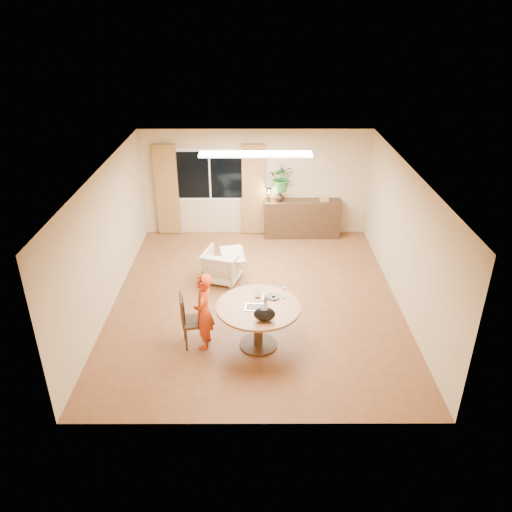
{
  "coord_description": "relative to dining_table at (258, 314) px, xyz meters",
  "views": [
    {
      "loc": [
        -0.01,
        -8.34,
        5.16
      ],
      "look_at": [
        0.01,
        -0.2,
        1.05
      ],
      "focal_mm": 35.0,
      "sensor_mm": 36.0,
      "label": 1
    }
  ],
  "objects": [
    {
      "name": "wine_glass",
      "position": [
        0.44,
        0.23,
        0.28
      ],
      "size": [
        0.09,
        0.09,
        0.22
      ],
      "primitive_type": null,
      "rotation": [
        0.0,
        0.0,
        0.27
      ],
      "color": "white",
      "rests_on": "dining_table"
    },
    {
      "name": "wall_left",
      "position": [
        -2.79,
        1.47,
        0.68
      ],
      "size": [
        0.0,
        6.5,
        6.5
      ],
      "primitive_type": "plane",
      "rotation": [
        1.57,
        0.0,
        1.57
      ],
      "color": "tan",
      "rests_on": "floor"
    },
    {
      "name": "ceiling_panel",
      "position": [
        -0.04,
        2.67,
        1.94
      ],
      "size": [
        2.2,
        0.35,
        0.05
      ],
      "primitive_type": "cube",
      "color": "white",
      "rests_on": "ceiling"
    },
    {
      "name": "sideboard",
      "position": [
        1.1,
        4.48,
        -0.16
      ],
      "size": [
        1.85,
        0.45,
        0.92
      ],
      "primitive_type": "cube",
      "color": "#301E10",
      "rests_on": "floor"
    },
    {
      "name": "tumbler",
      "position": [
        -0.01,
        0.25,
        0.23
      ],
      "size": [
        0.08,
        0.08,
        0.12
      ],
      "primitive_type": null,
      "rotation": [
        0.0,
        0.0,
        -0.01
      ],
      "color": "white",
      "rests_on": "dining_table"
    },
    {
      "name": "handbag",
      "position": [
        0.09,
        -0.42,
        0.28
      ],
      "size": [
        0.39,
        0.3,
        0.23
      ],
      "primitive_type": null,
      "rotation": [
        0.0,
        0.0,
        0.33
      ],
      "color": "black",
      "rests_on": "dining_table"
    },
    {
      "name": "desk_lamp",
      "position": [
        0.28,
        4.43,
        0.48
      ],
      "size": [
        0.18,
        0.18,
        0.35
      ],
      "primitive_type": null,
      "rotation": [
        0.0,
        0.0,
        0.25
      ],
      "color": "black",
      "rests_on": "sideboard"
    },
    {
      "name": "bouquet",
      "position": [
        0.59,
        4.48,
        0.88
      ],
      "size": [
        0.66,
        0.59,
        0.66
      ],
      "primitive_type": "imported",
      "rotation": [
        0.0,
        0.0,
        -0.14
      ],
      "color": "#335D23",
      "rests_on": "vase"
    },
    {
      "name": "curtain_right",
      "position": [
        -0.09,
        4.63,
        0.52
      ],
      "size": [
        0.55,
        0.08,
        2.25
      ],
      "primitive_type": "cube",
      "color": "brown",
      "rests_on": "wall_back"
    },
    {
      "name": "pot_lid",
      "position": [
        0.25,
        0.26,
        0.19
      ],
      "size": [
        0.28,
        0.28,
        0.04
      ],
      "primitive_type": null,
      "rotation": [
        0.0,
        0.0,
        -0.2
      ],
      "color": "white",
      "rests_on": "dining_table"
    },
    {
      "name": "child",
      "position": [
        -0.9,
        0.02,
        0.05
      ],
      "size": [
        0.53,
        0.38,
        1.35
      ],
      "primitive_type": "imported",
      "rotation": [
        0.0,
        0.0,
        -1.68
      ],
      "color": "red",
      "rests_on": "floor"
    },
    {
      "name": "ceiling",
      "position": [
        -0.04,
        1.47,
        1.98
      ],
      "size": [
        6.5,
        6.5,
        0.0
      ],
      "primitive_type": "plane",
      "rotation": [
        3.14,
        0.0,
        0.0
      ],
      "color": "white",
      "rests_on": "wall_back"
    },
    {
      "name": "dining_table",
      "position": [
        0.0,
        0.0,
        0.0
      ],
      "size": [
        1.39,
        1.39,
        0.79
      ],
      "color": "brown",
      "rests_on": "floor"
    },
    {
      "name": "vase",
      "position": [
        0.53,
        4.48,
        0.43
      ],
      "size": [
        0.29,
        0.29,
        0.25
      ],
      "primitive_type": "imported",
      "rotation": [
        0.0,
        0.0,
        0.23
      ],
      "color": "black",
      "rests_on": "sideboard"
    },
    {
      "name": "armchair",
      "position": [
        -0.73,
        2.25,
        -0.28
      ],
      "size": [
        0.9,
        0.92,
        0.67
      ],
      "primitive_type": "imported",
      "rotation": [
        0.0,
        0.0,
        2.85
      ],
      "color": "beige",
      "rests_on": "floor"
    },
    {
      "name": "throw",
      "position": [
        -0.51,
        2.22,
        0.07
      ],
      "size": [
        0.56,
        0.63,
        0.03
      ],
      "primitive_type": null,
      "rotation": [
        0.0,
        0.0,
        0.22
      ],
      "color": "beige",
      "rests_on": "armchair"
    },
    {
      "name": "book_stack",
      "position": [
        1.62,
        4.48,
        0.35
      ],
      "size": [
        0.23,
        0.18,
        0.09
      ],
      "primitive_type": null,
      "rotation": [
        0.0,
        0.0,
        -0.05
      ],
      "color": "olive",
      "rests_on": "sideboard"
    },
    {
      "name": "floor",
      "position": [
        -0.04,
        1.47,
        -0.62
      ],
      "size": [
        6.5,
        6.5,
        0.0
      ],
      "primitive_type": "plane",
      "color": "brown",
      "rests_on": "ground"
    },
    {
      "name": "curtain_left",
      "position": [
        -2.19,
        4.63,
        0.52
      ],
      "size": [
        0.55,
        0.08,
        2.25
      ],
      "primitive_type": "cube",
      "color": "brown",
      "rests_on": "wall_back"
    },
    {
      "name": "dining_chair",
      "position": [
        -1.06,
        0.06,
        -0.14
      ],
      "size": [
        0.54,
        0.51,
        0.96
      ],
      "primitive_type": null,
      "rotation": [
        0.0,
        0.0,
        0.21
      ],
      "color": "#301E10",
      "rests_on": "floor"
    },
    {
      "name": "wall_back",
      "position": [
        -0.04,
        4.72,
        0.68
      ],
      "size": [
        5.5,
        0.0,
        5.5
      ],
      "primitive_type": "plane",
      "rotation": [
        1.57,
        0.0,
        0.0
      ],
      "color": "tan",
      "rests_on": "floor"
    },
    {
      "name": "wall_right",
      "position": [
        2.71,
        1.47,
        0.68
      ],
      "size": [
        0.0,
        6.5,
        6.5
      ],
      "primitive_type": "plane",
      "rotation": [
        1.57,
        0.0,
        -1.57
      ],
      "color": "tan",
      "rests_on": "floor"
    },
    {
      "name": "laptop",
      "position": [
        -0.05,
        -0.06,
        0.29
      ],
      "size": [
        0.37,
        0.26,
        0.24
      ],
      "primitive_type": null,
      "rotation": [
        0.0,
        0.0,
        -0.07
      ],
      "color": "#B7B7BC",
      "rests_on": "dining_table"
    },
    {
      "name": "window",
      "position": [
        -1.14,
        4.71,
        0.88
      ],
      "size": [
        1.7,
        0.03,
        1.3
      ],
      "color": "white",
      "rests_on": "wall_back"
    }
  ]
}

